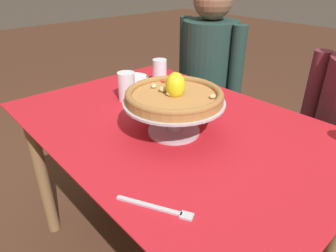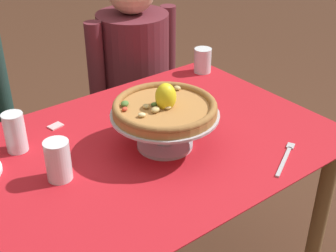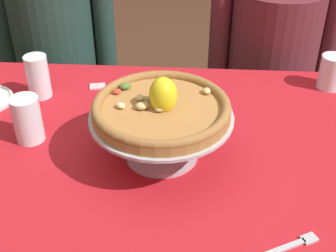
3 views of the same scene
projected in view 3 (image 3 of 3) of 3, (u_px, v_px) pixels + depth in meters
The scene contains 10 objects.
dining_table at pixel (144, 174), 1.28m from camera, with size 1.29×0.89×0.74m.
pizza_stand at pixel (162, 129), 1.13m from camera, with size 0.35×0.35×0.12m.
pizza at pixel (161, 107), 1.10m from camera, with size 0.34×0.34×0.10m.
water_glass_back_right at pixel (331, 74), 1.45m from camera, with size 0.08×0.08×0.11m.
water_glass_side_left at pixel (28, 121), 1.21m from camera, with size 0.08×0.08×0.13m.
water_glass_back_left at pixel (38, 78), 1.39m from camera, with size 0.07×0.07×0.13m.
dinner_fork at pixel (280, 250), 0.92m from camera, with size 0.19×0.11×0.01m.
sugar_packet at pixel (98, 86), 1.47m from camera, with size 0.05×0.04×0.01m, color beige.
diner_left at pixel (60, 68), 1.91m from camera, with size 0.49×0.33×1.22m.
diner_right at pixel (269, 78), 1.88m from camera, with size 0.51×0.35×1.17m.
Camera 3 is at (0.13, -0.97, 1.48)m, focal length 48.92 mm.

